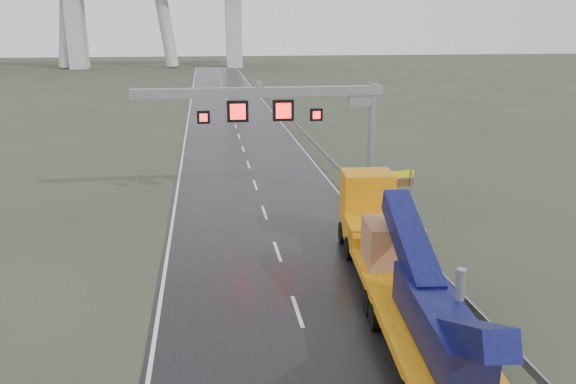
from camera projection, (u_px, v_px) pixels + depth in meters
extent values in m
plane|color=#323A28|center=(318.00, 373.00, 17.65)|extent=(400.00, 400.00, 0.00)
cube|color=black|center=(239.00, 137.00, 55.60)|extent=(11.00, 200.00, 0.02)
cube|color=silver|center=(369.00, 196.00, 35.65)|extent=(1.20, 1.20, 0.30)
cylinder|color=gray|center=(371.00, 142.00, 34.67)|extent=(0.48, 0.48, 7.20)
cube|color=gray|center=(259.00, 92.00, 32.81)|extent=(14.80, 0.55, 0.55)
cube|color=gray|center=(360.00, 99.00, 33.80)|extent=(1.40, 0.35, 0.90)
cube|color=gray|center=(259.00, 84.00, 32.68)|extent=(0.35, 0.35, 0.35)
cube|color=black|center=(238.00, 111.00, 32.89)|extent=(1.25, 0.25, 1.25)
cube|color=#FF0C0C|center=(238.00, 112.00, 32.76)|extent=(0.90, 0.02, 0.90)
cube|color=black|center=(283.00, 110.00, 33.27)|extent=(1.25, 0.25, 1.25)
cube|color=#FF0C0C|center=(284.00, 111.00, 33.13)|extent=(0.90, 0.02, 0.90)
cube|color=black|center=(204.00, 117.00, 32.70)|extent=(0.75, 0.25, 0.75)
cube|color=#FF0C0C|center=(204.00, 118.00, 32.56)|extent=(0.54, 0.02, 0.54)
cube|color=black|center=(316.00, 115.00, 33.63)|extent=(0.75, 0.25, 0.75)
cube|color=#FF0C0C|center=(317.00, 115.00, 33.50)|extent=(0.54, 0.02, 0.54)
cube|color=silver|center=(76.00, 27.00, 142.65)|extent=(4.00, 6.00, 21.00)
cube|color=silver|center=(233.00, 27.00, 148.22)|extent=(4.00, 6.00, 21.00)
cube|color=orange|center=(426.00, 331.00, 18.14)|extent=(3.99, 13.90, 0.34)
cube|color=orange|center=(380.00, 238.00, 24.96)|extent=(2.64, 1.40, 0.49)
cube|color=orange|center=(373.00, 231.00, 26.53)|extent=(2.80, 3.16, 1.17)
cube|color=orange|center=(367.00, 197.00, 27.89)|extent=(2.62, 2.17, 2.54)
cube|color=black|center=(363.00, 186.00, 28.76)|extent=(2.25, 0.26, 1.17)
cube|color=#0E1144|center=(438.00, 320.00, 16.94)|extent=(1.91, 5.97, 1.37)
cube|color=#0E1144|center=(411.00, 242.00, 19.89)|extent=(1.47, 5.46, 2.50)
cube|color=#0E1144|center=(470.00, 337.00, 14.35)|extent=(1.24, 3.94, 2.36)
cylinder|color=gray|center=(460.00, 293.00, 16.72)|extent=(0.32, 0.32, 1.57)
cube|color=#9F6A48|center=(392.00, 242.00, 22.72)|extent=(2.34, 2.34, 1.76)
cylinder|color=black|center=(406.00, 309.00, 20.64)|extent=(2.92, 1.24, 0.98)
cylinder|color=black|center=(366.00, 232.00, 28.21)|extent=(2.73, 1.32, 1.08)
cylinder|color=gray|center=(394.00, 191.00, 32.91)|extent=(0.08, 0.08, 2.47)
cylinder|color=gray|center=(410.00, 190.00, 33.06)|extent=(0.08, 0.08, 2.47)
cube|color=yellow|center=(403.00, 174.00, 32.71)|extent=(1.43, 0.29, 0.41)
cube|color=#543518|center=(402.00, 183.00, 32.85)|extent=(1.43, 0.29, 0.46)
cube|color=red|center=(378.00, 183.00, 37.32)|extent=(0.62, 0.40, 0.99)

